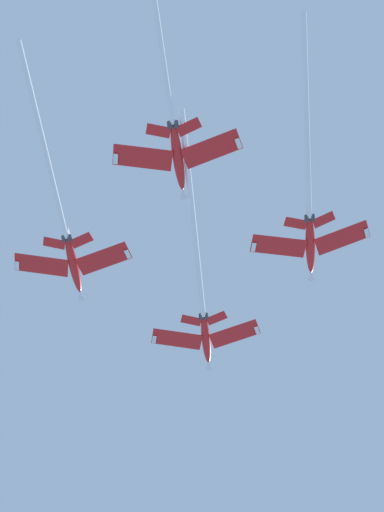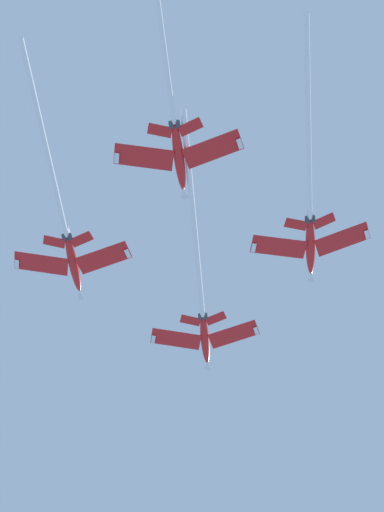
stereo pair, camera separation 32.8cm
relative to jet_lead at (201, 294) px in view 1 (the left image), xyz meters
name	(u,v)px [view 1 (the left image)]	position (x,y,z in m)	size (l,w,h in m)	color
jet_lead	(201,294)	(0.00, 0.00, 0.00)	(50.40, 20.14, 22.97)	red
jet_left_wing	(66,233)	(-13.68, 21.50, -5.64)	(44.05, 20.13, 20.23)	red
jet_right_wing	(309,209)	(-15.51, -18.16, -7.58)	(43.83, 20.10, 21.42)	red
jet_slot	(170,107)	(-33.48, 2.68, -15.23)	(50.98, 20.10, 24.33)	red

